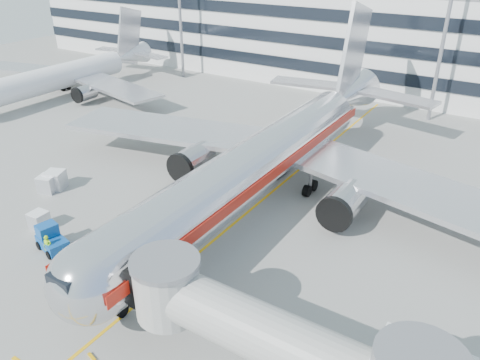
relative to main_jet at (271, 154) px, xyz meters
The scene contains 13 objects.
ground 12.46m from the main_jet, 90.00° to the right, with size 180.00×180.00×0.00m, color gray.
lead_in_line 4.57m from the main_jet, 90.00° to the right, with size 0.25×70.00×0.01m, color #EBA70C.
main_jet is the anchor object (origin of this frame).
jet_bridge 23.18m from the main_jet, 58.30° to the right, with size 17.80×4.50×7.00m.
terminal 46.36m from the main_jet, 90.00° to the left, with size 150.00×24.25×15.60m.
light_mast_centre 33.08m from the main_jet, 75.20° to the left, with size 2.40×1.20×25.45m.
second_jet 44.68m from the main_jet, 165.64° to the left, with size 38.21×36.52×12.04m.
belt_loader 14.32m from the main_jet, 113.19° to the right, with size 4.23×1.85×1.99m.
baggage_tug 20.34m from the main_jet, 120.49° to the right, with size 3.06×2.28×2.09m.
cargo_container_left 21.97m from the main_jet, 148.81° to the right, with size 2.03×2.03×1.68m.
cargo_container_right 21.45m from the main_jet, 150.66° to the right, with size 2.25×2.25×1.84m.
cargo_container_front 21.23m from the main_jet, 130.86° to the right, with size 1.46×1.46×1.48m.
ramp_worker 20.70m from the main_jet, 118.00° to the right, with size 0.67×0.44×1.84m, color #92DC17.
Camera 1 is at (19.04, -23.45, 22.01)m, focal length 35.00 mm.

